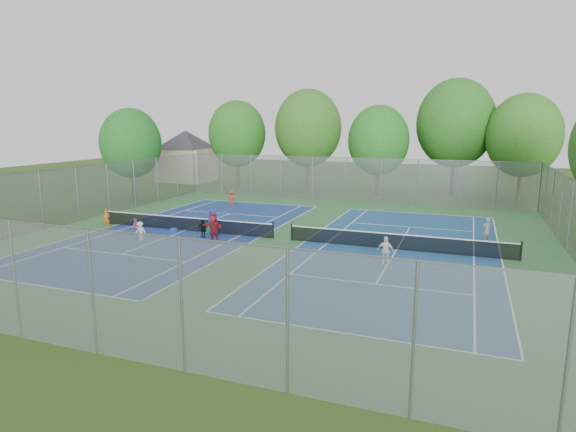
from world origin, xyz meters
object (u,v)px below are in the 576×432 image
object	(u,v)px
net_right	(397,242)
instructor	(486,231)
ball_crate	(174,230)
net_left	(185,224)
ball_hopper	(209,228)

from	to	relation	value
net_right	instructor	distance (m)	5.89
net_right	instructor	bearing A→B (deg)	35.76
net_right	ball_crate	bearing A→B (deg)	-177.25
net_left	ball_hopper	bearing A→B (deg)	3.39
ball_hopper	instructor	bearing A→B (deg)	11.08
net_right	ball_hopper	bearing A→B (deg)	179.51
net_right	ball_hopper	size ratio (longest dim) A/B	22.15
ball_crate	net_right	bearing A→B (deg)	2.75
ball_crate	ball_hopper	distance (m)	2.33
ball_crate	instructor	bearing A→B (deg)	12.14
ball_hopper	instructor	distance (m)	17.34
net_left	instructor	bearing A→B (deg)	10.37
net_right	ball_crate	size ratio (longest dim) A/B	39.29
ball_crate	instructor	world-z (taller)	instructor
net_right	ball_crate	xyz separation A→B (m)	(-14.43, -0.69, -0.31)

